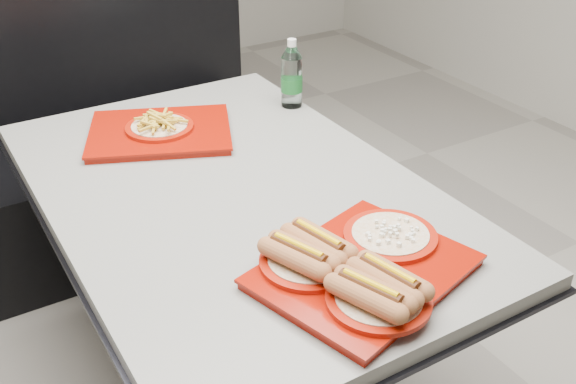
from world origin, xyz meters
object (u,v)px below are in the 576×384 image
tray_near (357,266)px  water_bottle (292,78)px  tray_far (160,129)px  booth_bench (114,146)px  diner_table (236,240)px

tray_near → water_bottle: (0.36, 0.85, 0.06)m
tray_near → tray_far: size_ratio=1.00×
booth_bench → tray_near: (0.04, -1.57, 0.38)m
tray_far → water_bottle: bearing=-0.7°
diner_table → water_bottle: bearing=42.9°
tray_near → water_bottle: bearing=67.1°
tray_near → water_bottle: water_bottle is taller
water_bottle → booth_bench: bearing=119.6°
booth_bench → tray_far: size_ratio=2.67×
diner_table → tray_far: 0.43m
tray_near → tray_far: 0.86m
booth_bench → tray_far: bearing=-93.8°
booth_bench → tray_far: booth_bench is taller
booth_bench → diner_table: bearing=-90.0°
diner_table → tray_near: tray_near is taller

